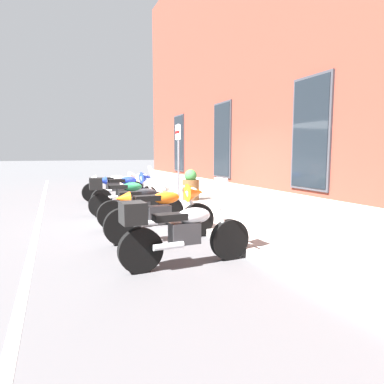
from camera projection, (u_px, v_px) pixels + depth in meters
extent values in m
plane|color=#424244|center=(172.00, 218.00, 8.86)|extent=(140.00, 140.00, 0.00)
cube|color=gray|center=(217.00, 212.00, 9.33)|extent=(27.50, 2.55, 0.15)
cube|color=silver|center=(37.00, 228.00, 7.67)|extent=(27.50, 0.12, 0.01)
cube|color=maroon|center=(347.00, 53.00, 10.42)|extent=(21.50, 6.18, 9.42)
cube|color=gray|center=(256.00, 199.00, 9.75)|extent=(21.50, 0.10, 0.70)
cube|color=#2D2D33|center=(179.00, 143.00, 15.50)|extent=(1.22, 0.06, 2.52)
cube|color=black|center=(179.00, 143.00, 15.49)|extent=(1.10, 0.03, 2.40)
cube|color=#2D2D33|center=(222.00, 140.00, 11.54)|extent=(1.22, 0.06, 2.52)
cube|color=black|center=(222.00, 140.00, 11.53)|extent=(1.10, 0.03, 2.40)
cube|color=#2D2D33|center=(311.00, 133.00, 7.58)|extent=(1.22, 0.06, 2.52)
cube|color=black|center=(310.00, 133.00, 7.57)|extent=(1.10, 0.03, 2.40)
cylinder|color=black|center=(136.00, 190.00, 12.30)|extent=(0.17, 0.66, 0.66)
cylinder|color=black|center=(92.00, 193.00, 11.61)|extent=(0.17, 0.66, 0.66)
cylinder|color=silver|center=(133.00, 184.00, 12.23)|extent=(0.10, 0.31, 0.62)
cube|color=#28282B|center=(113.00, 186.00, 11.92)|extent=(0.26, 0.46, 0.32)
ellipsoid|color=silver|center=(117.00, 179.00, 11.95)|extent=(0.30, 0.54, 0.24)
cube|color=black|center=(106.00, 179.00, 11.78)|extent=(0.26, 0.50, 0.10)
cylinder|color=silver|center=(130.00, 174.00, 12.15)|extent=(0.62, 0.09, 0.04)
cylinder|color=silver|center=(105.00, 191.00, 11.69)|extent=(0.13, 0.46, 0.09)
cone|color=silver|center=(134.00, 176.00, 12.22)|extent=(0.39, 0.37, 0.36)
cone|color=silver|center=(92.00, 179.00, 11.57)|extent=(0.26, 0.28, 0.24)
cylinder|color=black|center=(148.00, 196.00, 10.92)|extent=(0.22, 0.63, 0.62)
cylinder|color=black|center=(102.00, 199.00, 10.14)|extent=(0.22, 0.63, 0.62)
cylinder|color=silver|center=(145.00, 187.00, 10.84)|extent=(0.13, 0.34, 0.69)
cube|color=#28282B|center=(124.00, 192.00, 10.48)|extent=(0.29, 0.47, 0.32)
ellipsoid|color=#192D9E|center=(128.00, 180.00, 10.52)|extent=(0.35, 0.56, 0.24)
cube|color=black|center=(116.00, 181.00, 10.32)|extent=(0.30, 0.51, 0.10)
cylinder|color=silver|center=(142.00, 174.00, 10.75)|extent=(0.62, 0.14, 0.04)
cylinder|color=silver|center=(116.00, 197.00, 10.24)|extent=(0.17, 0.46, 0.09)
cone|color=#192D9E|center=(146.00, 177.00, 10.83)|extent=(0.41, 0.40, 0.36)
cone|color=#192D9E|center=(102.00, 181.00, 10.08)|extent=(0.28, 0.30, 0.24)
cylinder|color=black|center=(156.00, 203.00, 9.44)|extent=(0.15, 0.61, 0.61)
cylinder|color=black|center=(100.00, 205.00, 8.96)|extent=(0.15, 0.61, 0.61)
cylinder|color=silver|center=(153.00, 194.00, 9.38)|extent=(0.09, 0.32, 0.64)
cube|color=#28282B|center=(127.00, 197.00, 9.16)|extent=(0.24, 0.45, 0.32)
ellipsoid|color=#195633|center=(132.00, 187.00, 9.18)|extent=(0.29, 0.53, 0.24)
cube|color=black|center=(118.00, 187.00, 9.05)|extent=(0.25, 0.49, 0.10)
cylinder|color=silver|center=(149.00, 180.00, 9.31)|extent=(0.62, 0.07, 0.04)
cylinder|color=silver|center=(116.00, 203.00, 8.97)|extent=(0.11, 0.45, 0.09)
cube|color=#B2BCC6|center=(152.00, 173.00, 9.31)|extent=(0.37, 0.16, 0.40)
cube|color=black|center=(96.00, 184.00, 8.86)|extent=(0.38, 0.34, 0.30)
cylinder|color=black|center=(170.00, 211.00, 8.01)|extent=(0.14, 0.65, 0.64)
cylinder|color=black|center=(112.00, 215.00, 7.46)|extent=(0.14, 0.65, 0.64)
cylinder|color=silver|center=(166.00, 201.00, 7.94)|extent=(0.08, 0.31, 0.62)
cube|color=#28282B|center=(140.00, 205.00, 7.69)|extent=(0.24, 0.45, 0.32)
ellipsoid|color=black|center=(146.00, 194.00, 7.73)|extent=(0.28, 0.53, 0.24)
cube|color=black|center=(129.00, 194.00, 7.57)|extent=(0.24, 0.49, 0.10)
cylinder|color=silver|center=(163.00, 185.00, 7.87)|extent=(0.62, 0.06, 0.04)
cylinder|color=silver|center=(128.00, 213.00, 7.48)|extent=(0.11, 0.45, 0.09)
sphere|color=silver|center=(166.00, 188.00, 7.91)|extent=(0.18, 0.18, 0.18)
cylinder|color=black|center=(197.00, 220.00, 6.83)|extent=(0.14, 0.68, 0.68)
cylinder|color=black|center=(122.00, 227.00, 6.22)|extent=(0.14, 0.68, 0.68)
cylinder|color=silver|center=(193.00, 207.00, 6.76)|extent=(0.08, 0.32, 0.66)
cube|color=#28282B|center=(159.00, 214.00, 6.48)|extent=(0.24, 0.45, 0.32)
ellipsoid|color=orange|center=(166.00, 198.00, 6.51)|extent=(0.28, 0.53, 0.24)
cube|color=black|center=(147.00, 198.00, 6.35)|extent=(0.24, 0.49, 0.10)
cylinder|color=silver|center=(189.00, 188.00, 6.68)|extent=(0.62, 0.06, 0.04)
cylinder|color=silver|center=(146.00, 223.00, 6.27)|extent=(0.11, 0.45, 0.09)
cone|color=orange|center=(195.00, 192.00, 6.74)|extent=(0.37, 0.35, 0.36)
cone|color=orange|center=(123.00, 198.00, 6.17)|extent=(0.25, 0.27, 0.24)
cylinder|color=black|center=(230.00, 240.00, 5.36)|extent=(0.15, 0.64, 0.64)
cylinder|color=black|center=(141.00, 250.00, 4.77)|extent=(0.15, 0.64, 0.64)
cylinder|color=silver|center=(224.00, 225.00, 5.29)|extent=(0.08, 0.30, 0.61)
cube|color=#28282B|center=(185.00, 233.00, 5.02)|extent=(0.24, 0.45, 0.32)
ellipsoid|color=#B7BABF|center=(194.00, 216.00, 5.06)|extent=(0.28, 0.53, 0.24)
cube|color=black|center=(170.00, 217.00, 4.90)|extent=(0.24, 0.49, 0.10)
cylinder|color=silver|center=(220.00, 203.00, 5.22)|extent=(0.62, 0.07, 0.04)
cylinder|color=silver|center=(168.00, 246.00, 4.81)|extent=(0.11, 0.45, 0.09)
cube|color=#B2BCC6|center=(223.00, 191.00, 5.22)|extent=(0.37, 0.16, 0.40)
cube|color=black|center=(133.00, 213.00, 4.66)|extent=(0.37, 0.34, 0.30)
cylinder|color=#4C4C51|center=(179.00, 164.00, 10.30)|extent=(0.06, 0.06, 2.38)
cube|color=white|center=(178.00, 132.00, 10.18)|extent=(0.36, 0.03, 0.44)
cube|color=red|center=(177.00, 132.00, 10.18)|extent=(0.36, 0.01, 0.08)
cylinder|color=brown|center=(191.00, 190.00, 11.10)|extent=(0.54, 0.54, 0.65)
cylinder|color=black|center=(191.00, 190.00, 11.10)|extent=(0.57, 0.57, 0.04)
sphere|color=#28602D|center=(191.00, 176.00, 11.05)|extent=(0.40, 0.40, 0.40)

